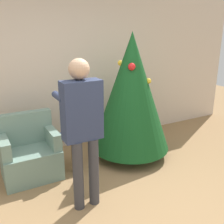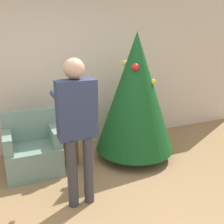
{
  "view_description": "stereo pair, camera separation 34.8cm",
  "coord_description": "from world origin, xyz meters",
  "px_view_note": "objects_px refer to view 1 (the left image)",
  "views": [
    {
      "loc": [
        -1.16,
        -2.0,
        2.01
      ],
      "look_at": [
        0.44,
        0.91,
        0.96
      ],
      "focal_mm": 42.0,
      "sensor_mm": 36.0,
      "label": 1
    },
    {
      "loc": [
        -0.85,
        -2.15,
        2.01
      ],
      "look_at": [
        0.44,
        0.91,
        0.96
      ],
      "focal_mm": 42.0,
      "sensor_mm": 36.0,
      "label": 2
    }
  ],
  "objects_px": {
    "person_standing": "(82,122)",
    "christmas_tree": "(131,92)",
    "side_stool": "(69,143)",
    "armchair": "(30,154)"
  },
  "relations": [
    {
      "from": "armchair",
      "to": "person_standing",
      "type": "distance_m",
      "value": 1.27
    },
    {
      "from": "christmas_tree",
      "to": "person_standing",
      "type": "relative_size",
      "value": 1.15
    },
    {
      "from": "armchair",
      "to": "side_stool",
      "type": "height_order",
      "value": "armchair"
    },
    {
      "from": "person_standing",
      "to": "christmas_tree",
      "type": "bearing_deg",
      "value": 34.95
    },
    {
      "from": "side_stool",
      "to": "person_standing",
      "type": "bearing_deg",
      "value": -98.4
    },
    {
      "from": "christmas_tree",
      "to": "person_standing",
      "type": "bearing_deg",
      "value": -145.05
    },
    {
      "from": "armchair",
      "to": "person_standing",
      "type": "height_order",
      "value": "person_standing"
    },
    {
      "from": "side_stool",
      "to": "armchair",
      "type": "bearing_deg",
      "value": 169.26
    },
    {
      "from": "christmas_tree",
      "to": "person_standing",
      "type": "xyz_separation_m",
      "value": [
        -1.16,
        -0.81,
        -0.03
      ]
    },
    {
      "from": "christmas_tree",
      "to": "side_stool",
      "type": "relative_size",
      "value": 3.72
    }
  ]
}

